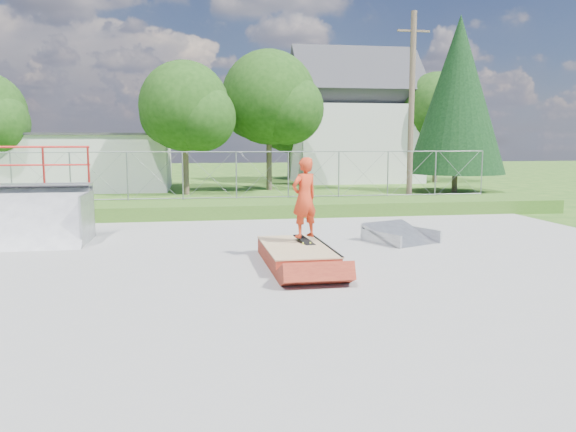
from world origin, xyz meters
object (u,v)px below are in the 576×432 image
Objects in this scene: grind_box at (296,255)px; flat_bank_ramp at (401,234)px; quarter_pipe at (35,196)px; skater at (304,201)px.

flat_bank_ramp is (3.21, 2.14, 0.02)m from grind_box.
flat_bank_ramp is at bearing -7.24° from quarter_pipe.
quarter_pipe is 9.55m from flat_bank_ramp.
quarter_pipe is 1.42× the size of skater.
grind_box is at bearing -28.25° from quarter_pipe.
quarter_pipe reaches higher than grind_box.
flat_bank_ramp is at bearing 32.82° from grind_box.
skater reaches higher than flat_bank_ramp.
quarter_pipe is at bearing 149.12° from flat_bank_ramp.
skater is (-2.95, -1.75, 1.13)m from flat_bank_ramp.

